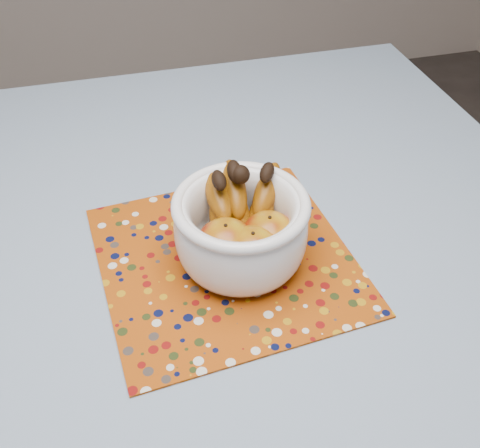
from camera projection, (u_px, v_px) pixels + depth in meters
The scene contains 4 objects.
table at pixel (184, 316), 0.87m from camera, with size 1.20×1.20×0.75m.
tablecloth at pixel (180, 280), 0.82m from camera, with size 1.32×1.32×0.01m, color slate.
placemat at pixel (226, 259), 0.84m from camera, with size 0.36×0.36×0.00m, color #963C08.
fruit_bowl at pixel (243, 224), 0.80m from camera, with size 0.21×0.20×0.15m.
Camera 1 is at (-0.06, -0.56, 1.36)m, focal length 42.00 mm.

